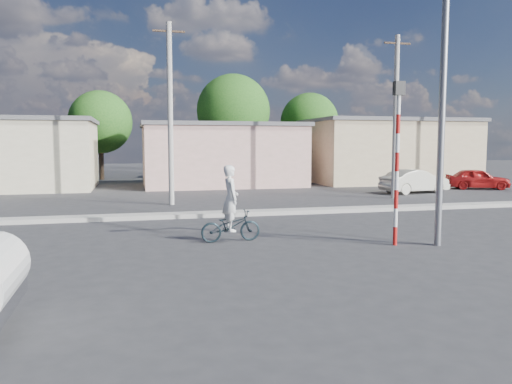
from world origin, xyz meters
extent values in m
plane|color=#2C2C2F|center=(0.00, 0.00, 0.00)|extent=(120.00, 120.00, 0.00)
cube|color=#99968E|center=(0.00, 8.00, 0.08)|extent=(40.00, 0.80, 0.16)
cube|color=silver|center=(-5.37, -2.93, 0.50)|extent=(0.16, 1.96, 0.26)
imported|color=black|center=(-1.02, 3.03, 0.44)|extent=(1.72, 0.70, 0.89)
imported|color=white|center=(-1.02, 3.03, 0.92)|extent=(0.48, 0.70, 1.85)
imported|color=beige|center=(11.46, 14.11, 0.65)|extent=(4.15, 2.14, 1.30)
imported|color=#AA1716|center=(16.51, 15.45, 0.62)|extent=(3.92, 2.69, 1.24)
cylinder|color=red|center=(3.20, 1.50, 0.25)|extent=(0.11, 0.11, 0.50)
cylinder|color=white|center=(3.20, 1.50, 0.75)|extent=(0.11, 0.11, 0.50)
cylinder|color=red|center=(3.20, 1.50, 1.25)|extent=(0.11, 0.11, 0.50)
cylinder|color=white|center=(3.20, 1.50, 1.75)|extent=(0.11, 0.11, 0.50)
cylinder|color=red|center=(3.20, 1.50, 2.25)|extent=(0.11, 0.11, 0.50)
cylinder|color=white|center=(3.20, 1.50, 2.75)|extent=(0.11, 0.11, 0.50)
cylinder|color=red|center=(3.20, 1.50, 3.25)|extent=(0.11, 0.11, 0.50)
cylinder|color=white|center=(3.20, 1.50, 3.75)|extent=(0.11, 0.11, 0.50)
cube|color=black|center=(3.20, 1.50, 4.18)|extent=(0.28, 0.18, 0.36)
cylinder|color=slate|center=(4.30, 1.20, 4.50)|extent=(0.18, 0.18, 9.00)
cube|color=tan|center=(2.00, 22.00, 1.90)|extent=(10.00, 7.00, 3.80)
cube|color=#59595B|center=(2.00, 22.00, 3.92)|extent=(10.30, 7.30, 0.24)
cube|color=tan|center=(14.00, 22.00, 2.10)|extent=(11.00, 7.00, 4.20)
cube|color=#59595B|center=(14.00, 22.00, 4.32)|extent=(11.30, 7.30, 0.24)
cylinder|color=#38281E|center=(-6.00, 29.00, 1.74)|extent=(0.36, 0.36, 3.47)
sphere|color=#396C20|center=(-6.00, 29.00, 4.34)|extent=(4.71, 4.71, 4.71)
cylinder|color=#38281E|center=(4.00, 28.00, 2.10)|extent=(0.36, 0.36, 4.20)
sphere|color=#396C20|center=(4.00, 28.00, 5.25)|extent=(5.70, 5.70, 5.70)
cylinder|color=#38281E|center=(11.00, 30.00, 1.82)|extent=(0.36, 0.36, 3.64)
sphere|color=#396C20|center=(11.00, 30.00, 4.55)|extent=(4.94, 4.94, 4.94)
cylinder|color=#99968E|center=(-2.00, 12.00, 4.00)|extent=(0.24, 0.24, 8.00)
cube|color=#38281E|center=(-2.00, 12.00, 7.60)|extent=(1.40, 0.08, 0.08)
cylinder|color=#99968E|center=(9.00, 12.00, 4.00)|extent=(0.24, 0.24, 8.00)
cube|color=#38281E|center=(9.00, 12.00, 7.60)|extent=(1.40, 0.08, 0.08)
camera|label=1|loc=(-3.61, -10.50, 2.74)|focal=35.00mm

